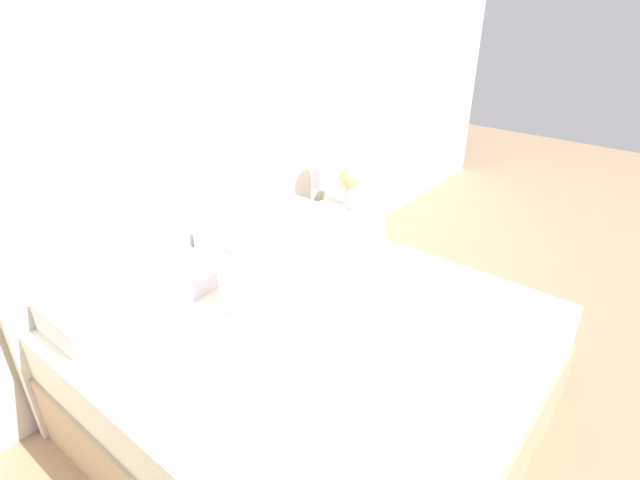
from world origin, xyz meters
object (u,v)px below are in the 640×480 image
object	(u,v)px
nightstand	(342,244)
flower_vase	(350,181)
bed	(302,362)
table_lamp	(324,179)
teacup	(358,208)

from	to	relation	value
nightstand	flower_vase	bearing A→B (deg)	17.42
bed	flower_vase	distance (m)	1.58
nightstand	flower_vase	world-z (taller)	flower_vase
bed	table_lamp	world-z (taller)	bed
nightstand	bed	bearing A→B (deg)	-151.60
bed	flower_vase	xyz separation A→B (m)	(1.36, 0.70, 0.37)
bed	table_lamp	bearing A→B (deg)	33.94
nightstand	table_lamp	size ratio (longest dim) A/B	1.49
teacup	nightstand	bearing A→B (deg)	135.25
bed	teacup	world-z (taller)	bed
bed	teacup	size ratio (longest dim) A/B	19.19
bed	nightstand	bearing A→B (deg)	28.40
table_lamp	teacup	xyz separation A→B (m)	(0.14, -0.20, -0.21)
flower_vase	teacup	xyz separation A→B (m)	(-0.07, -0.13, -0.15)
nightstand	flower_vase	distance (m)	0.46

